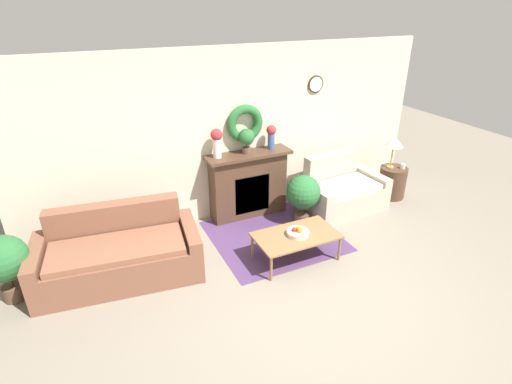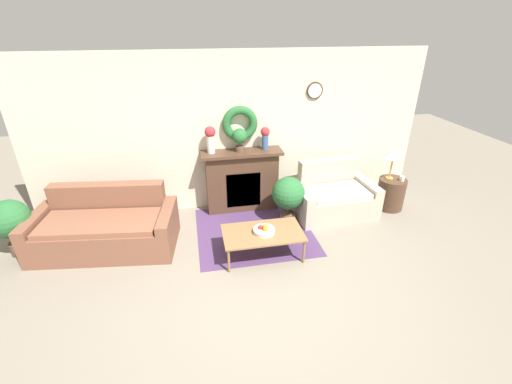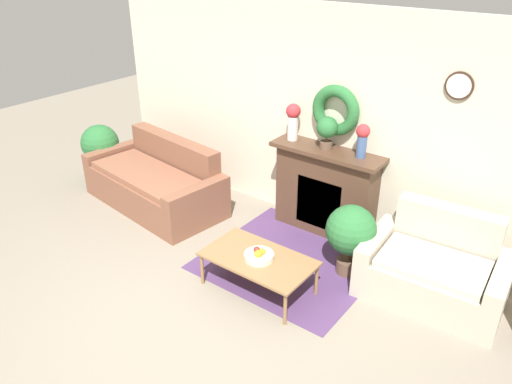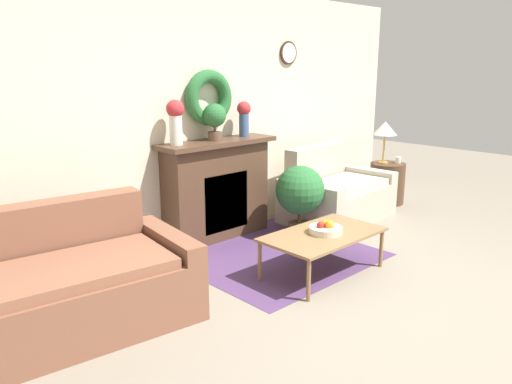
# 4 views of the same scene
# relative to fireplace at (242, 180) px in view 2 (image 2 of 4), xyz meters

# --- Properties ---
(ground_plane) EXTENTS (16.00, 16.00, 0.00)m
(ground_plane) POSITION_rel_fireplace_xyz_m (-0.12, -2.36, -0.56)
(ground_plane) COLOR gray
(floor_rug) EXTENTS (1.84, 1.76, 0.01)m
(floor_rug) POSITION_rel_fireplace_xyz_m (0.06, -0.81, -0.55)
(floor_rug) COLOR #4C335B
(floor_rug) RESTS_ON ground_plane
(wall_back) EXTENTS (6.80, 0.20, 2.70)m
(wall_back) POSITION_rel_fireplace_xyz_m (-0.11, 0.20, 0.80)
(wall_back) COLOR beige
(wall_back) RESTS_ON ground_plane
(fireplace) EXTENTS (1.39, 0.41, 1.10)m
(fireplace) POSITION_rel_fireplace_xyz_m (0.00, 0.00, 0.00)
(fireplace) COLOR #4C3323
(fireplace) RESTS_ON ground_plane
(couch_left) EXTENTS (2.14, 1.22, 0.89)m
(couch_left) POSITION_rel_fireplace_xyz_m (-2.19, -0.78, -0.24)
(couch_left) COLOR brown
(couch_left) RESTS_ON ground_plane
(loveseat_right) EXTENTS (1.44, 0.98, 0.89)m
(loveseat_right) POSITION_rel_fireplace_xyz_m (1.55, -0.45, -0.25)
(loveseat_right) COLOR #B2A893
(loveseat_right) RESTS_ON ground_plane
(coffee_table) EXTENTS (1.14, 0.66, 0.39)m
(coffee_table) POSITION_rel_fireplace_xyz_m (0.06, -1.45, -0.19)
(coffee_table) COLOR olive
(coffee_table) RESTS_ON ground_plane
(fruit_bowl) EXTENTS (0.31, 0.31, 0.13)m
(fruit_bowl) POSITION_rel_fireplace_xyz_m (0.08, -1.47, -0.12)
(fruit_bowl) COLOR beige
(fruit_bowl) RESTS_ON coffee_table
(side_table_by_loveseat) EXTENTS (0.48, 0.48, 0.57)m
(side_table_by_loveseat) POSITION_rel_fireplace_xyz_m (2.64, -0.51, -0.27)
(side_table_by_loveseat) COLOR #4C3323
(side_table_by_loveseat) RESTS_ON ground_plane
(table_lamp) EXTENTS (0.33, 0.33, 0.58)m
(table_lamp) POSITION_rel_fireplace_xyz_m (2.58, -0.46, 0.48)
(table_lamp) COLOR #B28E42
(table_lamp) RESTS_ON side_table_by_loveseat
(mug) EXTENTS (0.08, 0.08, 0.09)m
(mug) POSITION_rel_fireplace_xyz_m (2.75, -0.59, 0.05)
(mug) COLOR silver
(mug) RESTS_ON side_table_by_loveseat
(vase_on_mantel_left) EXTENTS (0.18, 0.18, 0.45)m
(vase_on_mantel_left) POSITION_rel_fireplace_xyz_m (-0.51, 0.01, 0.81)
(vase_on_mantel_left) COLOR silver
(vase_on_mantel_left) RESTS_ON fireplace
(vase_on_mantel_right) EXTENTS (0.16, 0.16, 0.39)m
(vase_on_mantel_right) POSITION_rel_fireplace_xyz_m (0.41, 0.01, 0.78)
(vase_on_mantel_right) COLOR #3D5684
(vase_on_mantel_right) RESTS_ON fireplace
(potted_plant_on_mantel) EXTENTS (0.25, 0.25, 0.39)m
(potted_plant_on_mantel) POSITION_rel_fireplace_xyz_m (-0.03, -0.01, 0.79)
(potted_plant_on_mantel) COLOR brown
(potted_plant_on_mantel) RESTS_ON fireplace
(potted_plant_floor_by_couch) EXTENTS (0.56, 0.56, 0.86)m
(potted_plant_floor_by_couch) POSITION_rel_fireplace_xyz_m (-3.44, -0.72, -0.00)
(potted_plant_floor_by_couch) COLOR brown
(potted_plant_floor_by_couch) RESTS_ON ground_plane
(potted_plant_floor_by_loveseat) EXTENTS (0.54, 0.54, 0.81)m
(potted_plant_floor_by_loveseat) POSITION_rel_fireplace_xyz_m (0.67, -0.62, -0.04)
(potted_plant_floor_by_loveseat) COLOR brown
(potted_plant_floor_by_loveseat) RESTS_ON ground_plane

